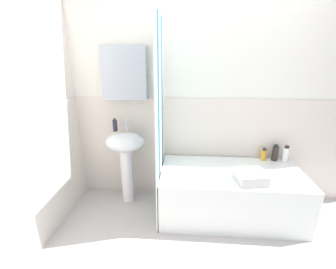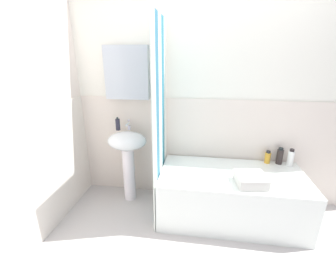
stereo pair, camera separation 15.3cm
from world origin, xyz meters
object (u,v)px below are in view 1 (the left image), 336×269
(conditioner_bottle, at_px, (275,153))
(towel_folded, at_px, (251,177))
(sink, at_px, (126,152))
(shampoo_bottle, at_px, (264,154))
(bathtub, at_px, (230,193))
(soap_dispenser, at_px, (115,125))
(lotion_bottle, at_px, (286,154))

(conditioner_bottle, relative_size, towel_folded, 0.72)
(sink, relative_size, towel_folded, 3.22)
(sink, xyz_separation_m, shampoo_bottle, (1.56, 0.14, -0.03))
(bathtub, xyz_separation_m, shampoo_bottle, (0.41, 0.31, 0.33))
(soap_dispenser, xyz_separation_m, lotion_bottle, (1.90, 0.03, -0.30))
(sink, relative_size, soap_dispenser, 5.53)
(sink, bearing_deg, shampoo_bottle, 5.04)
(bathtub, height_order, lotion_bottle, lotion_bottle)
(lotion_bottle, bearing_deg, shampoo_bottle, 170.12)
(bathtub, bearing_deg, soap_dispenser, 169.25)
(bathtub, bearing_deg, shampoo_bottle, 37.36)
(sink, height_order, soap_dispenser, soap_dispenser)
(towel_folded, bearing_deg, soap_dispenser, 163.32)
(conditioner_bottle, bearing_deg, shampoo_bottle, 179.92)
(bathtub, height_order, towel_folded, towel_folded)
(lotion_bottle, bearing_deg, bathtub, -156.67)
(lotion_bottle, distance_m, shampoo_bottle, 0.23)
(soap_dispenser, relative_size, lotion_bottle, 0.78)
(bathtub, bearing_deg, conditioner_bottle, 30.33)
(soap_dispenser, xyz_separation_m, conditioner_bottle, (1.80, 0.07, -0.31))
(sink, height_order, shampoo_bottle, sink)
(bathtub, xyz_separation_m, lotion_bottle, (0.63, 0.27, 0.35))
(lotion_bottle, height_order, shampoo_bottle, lotion_bottle)
(bathtub, height_order, shampoo_bottle, shampoo_bottle)
(sink, distance_m, bathtub, 1.22)
(shampoo_bottle, distance_m, towel_folded, 0.56)
(soap_dispenser, bearing_deg, sink, -30.15)
(lotion_bottle, xyz_separation_m, shampoo_bottle, (-0.22, 0.04, -0.02))
(sink, xyz_separation_m, lotion_bottle, (1.78, 0.10, -0.01))
(sink, xyz_separation_m, towel_folded, (1.30, -0.35, -0.05))
(sink, bearing_deg, lotion_bottle, 3.17)
(soap_dispenser, bearing_deg, towel_folded, -16.68)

